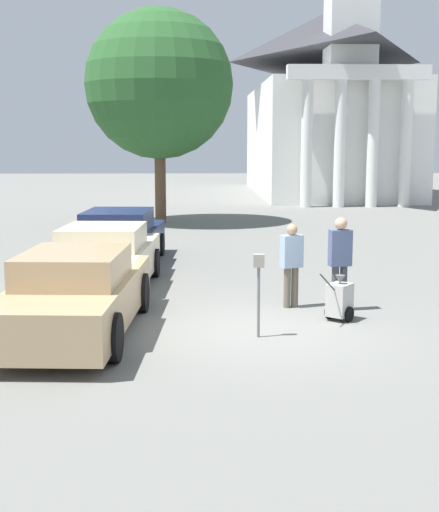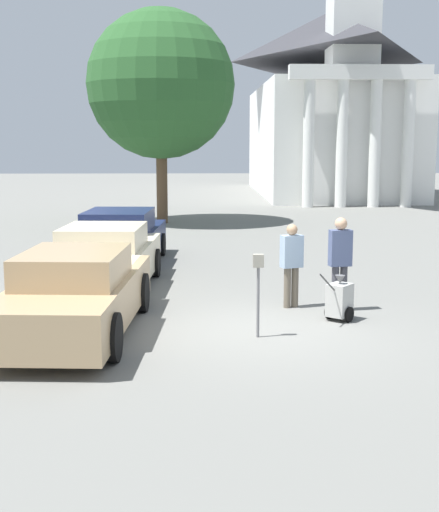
{
  "view_description": "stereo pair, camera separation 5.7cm",
  "coord_description": "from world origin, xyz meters",
  "views": [
    {
      "loc": [
        -1.04,
        -12.0,
        3.28
      ],
      "look_at": [
        -0.6,
        1.39,
        1.1
      ],
      "focal_mm": 50.0,
      "sensor_mm": 36.0,
      "label": 1
    },
    {
      "loc": [
        -0.98,
        -12.0,
        3.28
      ],
      "look_at": [
        -0.6,
        1.39,
        1.1
      ],
      "focal_mm": 50.0,
      "sensor_mm": 36.0,
      "label": 2
    }
  ],
  "objects": [
    {
      "name": "parked_car_navy",
      "position": [
        -3.07,
        6.72,
        0.68
      ],
      "size": [
        2.24,
        5.28,
        1.48
      ],
      "rotation": [
        0.0,
        0.0,
        -0.06
      ],
      "color": "#19234C",
      "rests_on": "ground_plane"
    },
    {
      "name": "shade_tree",
      "position": [
        -2.46,
        16.58,
        5.43
      ],
      "size": [
        5.81,
        5.81,
        8.35
      ],
      "color": "brown",
      "rests_on": "ground_plane"
    },
    {
      "name": "parked_car_cream",
      "position": [
        -3.07,
        3.64,
        0.68
      ],
      "size": [
        2.28,
        4.84,
        1.44
      ],
      "rotation": [
        0.0,
        0.0,
        -0.06
      ],
      "color": "beige",
      "rests_on": "ground_plane"
    },
    {
      "name": "person_supervisor",
      "position": [
        1.74,
        1.47,
        1.05
      ],
      "size": [
        0.45,
        0.29,
        1.82
      ],
      "rotation": [
        0.0,
        0.0,
        3.31
      ],
      "color": "#3F3F47",
      "rests_on": "ground_plane"
    },
    {
      "name": "person_worker",
      "position": [
        0.84,
        1.77,
        0.94
      ],
      "size": [
        0.47,
        0.36,
        1.66
      ],
      "rotation": [
        0.0,
        0.0,
        3.51
      ],
      "color": "#665B4C",
      "rests_on": "ground_plane"
    },
    {
      "name": "parked_car_tan",
      "position": [
        -3.07,
        -0.09,
        0.69
      ],
      "size": [
        2.22,
        5.2,
        1.46
      ],
      "rotation": [
        0.0,
        0.0,
        -0.06
      ],
      "color": "tan",
      "rests_on": "ground_plane"
    },
    {
      "name": "ground_plane",
      "position": [
        0.0,
        0.0,
        0.0
      ],
      "size": [
        120.0,
        120.0,
        0.0
      ],
      "primitive_type": "plane",
      "color": "slate"
    },
    {
      "name": "parking_meter",
      "position": [
        0.0,
        -0.39,
        0.98
      ],
      "size": [
        0.18,
        0.09,
        1.42
      ],
      "color": "slate",
      "rests_on": "ground_plane"
    },
    {
      "name": "equipment_cart",
      "position": [
        1.59,
        0.7,
        0.39
      ],
      "size": [
        0.78,
        0.89,
        1.0
      ],
      "rotation": [
        0.0,
        0.0,
        -0.69
      ],
      "color": "#B2B2AD",
      "rests_on": "ground_plane"
    },
    {
      "name": "church",
      "position": [
        6.87,
        31.85,
        6.2
      ],
      "size": [
        8.36,
        18.54,
        27.14
      ],
      "color": "white",
      "rests_on": "ground_plane"
    }
  ]
}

